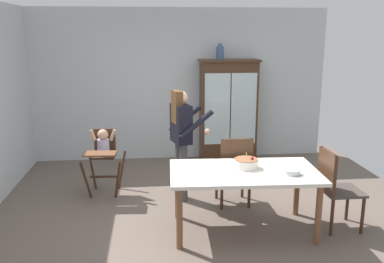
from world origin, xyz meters
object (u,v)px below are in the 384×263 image
Objects in this scene: ceramic_vase at (220,52)px; dining_chair_far_side at (235,167)px; china_cabinet at (228,110)px; birthday_cake at (246,163)px; high_chair_with_toddler at (103,150)px; adult_person at (182,132)px; serving_bowl at (292,172)px; dining_table at (244,178)px; dining_chair_right_end at (334,184)px.

ceramic_vase is 2.49m from dining_chair_far_side.
birthday_cake is (-0.29, -2.66, -0.12)m from china_cabinet.
adult_person reaches higher than high_chair_with_toddler.
serving_bowl is 1.01m from dining_chair_far_side.
high_chair_with_toddler is at bearing 142.32° from dining_table.
dining_chair_far_side is (-0.29, -2.07, -0.36)m from china_cabinet.
china_cabinet is 1.05× the size of dining_table.
dining_chair_far_side is at bearing -93.61° from ceramic_vase.
dining_chair_far_side is (1.77, -0.65, -0.10)m from high_chair_with_toddler.
china_cabinet reaches higher than birthday_cake.
ceramic_vase is 2.15m from adult_person.
dining_table is at bearing -33.62° from high_chair_with_toddler.
ceramic_vase reaches higher than china_cabinet.
dining_table is (-0.33, -2.76, -0.26)m from china_cabinet.
adult_person reaches higher than dining_table.
adult_person is at bearing 126.52° from birthday_cake.
high_chair_with_toddler is at bearing -21.49° from dining_chair_far_side.
high_chair_with_toddler is at bearing -143.14° from ceramic_vase.
adult_person is (1.09, -0.32, 0.31)m from high_chair_with_toddler.
ceramic_vase reaches higher than high_chair_with_toddler.
china_cabinet reaches higher than dining_chair_right_end.
high_chair_with_toddler is (-1.90, -1.42, -1.28)m from ceramic_vase.
china_cabinet reaches higher than high_chair_with_toddler.
dining_chair_right_end is at bearing -75.38° from china_cabinet.
dining_chair_far_side reaches higher than dining_table.
high_chair_with_toddler is 2.19m from dining_table.
adult_person is 2.05m from dining_chair_right_end.
serving_bowl is at bearing -152.54° from adult_person.
serving_bowl is 0.19× the size of dining_chair_far_side.
dining_chair_right_end is (1.02, -0.15, -0.24)m from birthday_cake.
adult_person is at bearing -12.09° from high_chair_with_toddler.
adult_person is 1.16m from birthday_cake.
dining_chair_right_end is at bearing 12.61° from serving_bowl.
dining_table is at bearing -93.48° from ceramic_vase.
china_cabinet is 2.67m from birthday_cake.
ceramic_vase is 0.18× the size of adult_person.
dining_chair_far_side is (-0.46, 0.87, -0.21)m from serving_bowl.
ceramic_vase is at bearing 87.32° from birthday_cake.
serving_bowl is 0.19× the size of dining_chair_right_end.
dining_table is (1.73, -1.34, 0.00)m from high_chair_with_toddler.
dining_chair_right_end is at bearing -72.32° from ceramic_vase.
birthday_cake is at bearing -96.19° from china_cabinet.
birthday_cake is (-0.12, -2.66, -1.14)m from ceramic_vase.
dining_chair_right_end reaches higher than birthday_cake.
ceramic_vase is 0.28× the size of high_chair_with_toddler.
dining_table is at bearing 160.44° from serving_bowl.
serving_bowl is at bearing -86.69° from china_cabinet.
ceramic_vase is at bearing 40.91° from high_chair_with_toddler.
birthday_cake reaches higher than serving_bowl.
china_cabinet reaches higher than dining_chair_far_side.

